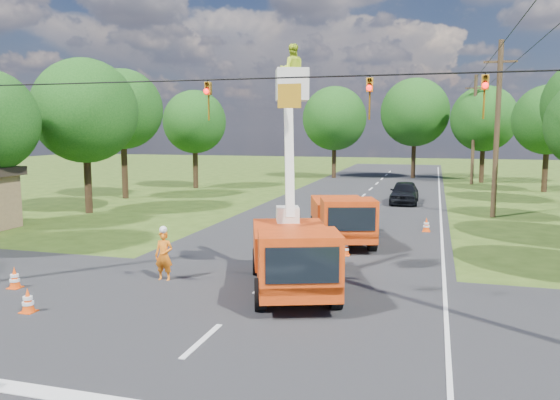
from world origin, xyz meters
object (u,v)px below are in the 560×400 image
(tree_left_d, at_px, (85,111))
(tree_far_b, at_px, (415,112))
(tree_left_e, at_px, (122,109))
(traffic_cone_7, at_px, (426,225))
(distant_car, at_px, (404,192))
(traffic_cone_4, at_px, (28,301))
(pole_right_mid, at_px, (497,128))
(pole_right_far, at_px, (474,129))
(traffic_cone_5, at_px, (15,278))
(bucket_truck, at_px, (293,242))
(ground_worker, at_px, (164,256))
(second_truck, at_px, (342,218))
(tree_far_a, at_px, (335,119))
(tree_far_c, at_px, (484,119))
(tree_left_f, at_px, (195,122))
(tree_right_e, at_px, (548,120))
(traffic_cone_2, at_px, (305,260))
(traffic_cone_3, at_px, (345,247))

(tree_left_d, distance_m, tree_far_b, 34.99)
(tree_far_b, bearing_deg, tree_left_e, -130.72)
(traffic_cone_7, bearing_deg, distant_car, 98.90)
(traffic_cone_4, relative_size, pole_right_mid, 0.07)
(pole_right_far, bearing_deg, tree_left_e, -144.57)
(traffic_cone_4, height_order, traffic_cone_5, same)
(bucket_truck, relative_size, ground_worker, 4.44)
(second_truck, bearing_deg, tree_far_a, 83.59)
(tree_left_d, bearing_deg, ground_worker, -46.93)
(pole_right_mid, bearing_deg, tree_left_d, -167.99)
(pole_right_far, xyz_separation_m, tree_left_e, (-25.30, -18.00, 1.38))
(tree_far_b, bearing_deg, pole_right_mid, -77.59)
(pole_right_mid, height_order, tree_far_a, pole_right_mid)
(traffic_cone_4, bearing_deg, tree_left_d, 120.26)
(bucket_truck, relative_size, tree_left_d, 0.82)
(tree_far_c, bearing_deg, tree_left_f, -153.72)
(distant_car, height_order, tree_right_e, tree_right_e)
(traffic_cone_2, bearing_deg, tree_left_f, 122.21)
(tree_left_d, bearing_deg, traffic_cone_2, -31.64)
(pole_right_far, height_order, tree_right_e, pole_right_far)
(traffic_cone_7, height_order, tree_left_d, tree_left_d)
(traffic_cone_4, bearing_deg, pole_right_mid, 56.91)
(tree_right_e, height_order, tree_far_b, tree_far_b)
(pole_right_mid, relative_size, tree_left_e, 1.06)
(tree_right_e, bearing_deg, bucket_truck, -111.48)
(second_truck, relative_size, tree_far_c, 0.69)
(traffic_cone_5, xyz_separation_m, tree_far_c, (16.99, 41.57, 5.70))
(tree_left_e, relative_size, tree_right_e, 1.09)
(tree_far_a, distance_m, tree_far_b, 8.27)
(traffic_cone_4, xyz_separation_m, pole_right_mid, (13.94, 21.39, 4.75))
(tree_left_d, xyz_separation_m, tree_far_b, (18.00, 30.00, 0.68))
(ground_worker, xyz_separation_m, traffic_cone_5, (-4.10, -2.16, -0.50))
(traffic_cone_7, bearing_deg, tree_far_a, 108.83)
(tree_left_d, xyz_separation_m, tree_left_f, (0.20, 15.00, -0.44))
(tree_right_e, bearing_deg, ground_worker, -117.95)
(traffic_cone_7, bearing_deg, traffic_cone_4, -123.71)
(ground_worker, xyz_separation_m, tree_right_e, (17.19, 32.41, 4.96))
(traffic_cone_2, distance_m, tree_far_b, 40.30)
(traffic_cone_2, xyz_separation_m, traffic_cone_7, (4.10, 8.78, 0.00))
(traffic_cone_2, bearing_deg, tree_right_e, 66.33)
(bucket_truck, xyz_separation_m, ground_worker, (-4.43, 0.02, -0.73))
(bucket_truck, bearing_deg, pole_right_far, 59.27)
(traffic_cone_2, bearing_deg, pole_right_far, 77.45)
(tree_far_a, bearing_deg, traffic_cone_7, -71.17)
(traffic_cone_3, xyz_separation_m, traffic_cone_4, (-7.28, -9.20, 0.00))
(traffic_cone_5, distance_m, pole_right_far, 42.95)
(tree_left_e, xyz_separation_m, tree_far_b, (19.80, 23.00, 0.32))
(pole_right_mid, height_order, tree_left_e, pole_right_mid)
(bucket_truck, xyz_separation_m, tree_left_e, (-17.84, 19.43, 4.90))
(traffic_cone_5, xyz_separation_m, pole_right_far, (15.99, 39.57, 4.75))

